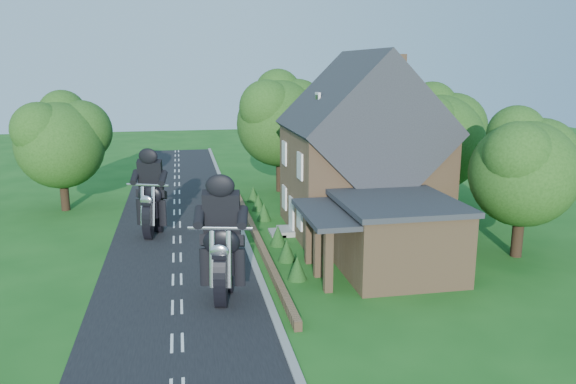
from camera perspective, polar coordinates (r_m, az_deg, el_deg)
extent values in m
plane|color=#195217|center=(25.95, -11.20, -8.73)|extent=(120.00, 120.00, 0.00)
cube|color=black|center=(25.95, -11.21, -8.71)|extent=(7.00, 80.00, 0.02)
cube|color=gray|center=(26.13, -3.11, -8.20)|extent=(0.30, 80.00, 0.12)
cube|color=olive|center=(30.85, -3.19, -4.61)|extent=(0.30, 22.00, 0.40)
cube|color=olive|center=(32.47, 7.40, 1.29)|extent=(8.00, 8.00, 6.00)
cube|color=#25272C|center=(32.02, 7.56, 6.56)|extent=(8.48, 8.64, 8.48)
cube|color=olive|center=(32.53, 11.15, 12.18)|extent=(0.60, 0.90, 1.60)
cube|color=white|center=(31.17, 3.04, 9.25)|extent=(0.12, 0.80, 0.90)
cube|color=black|center=(31.15, 2.93, 9.25)|extent=(0.04, 0.55, 0.65)
cube|color=white|center=(31.90, 0.35, -2.41)|extent=(0.10, 1.10, 2.10)
cube|color=gray|center=(32.09, -0.24, -3.99)|extent=(0.80, 1.60, 0.30)
cube|color=gray|center=(32.02, -1.13, -4.17)|extent=(0.80, 1.60, 0.15)
cube|color=white|center=(29.68, 1.19, -2.48)|extent=(0.10, 1.10, 1.40)
cube|color=black|center=(29.67, 1.15, -2.48)|extent=(0.04, 0.92, 1.22)
cube|color=white|center=(33.86, -0.37, -0.56)|extent=(0.10, 1.10, 1.40)
cube|color=black|center=(33.86, -0.41, -0.56)|extent=(0.04, 0.92, 1.22)
cube|color=white|center=(29.08, 1.21, 2.66)|extent=(0.10, 1.10, 1.40)
cube|color=black|center=(29.08, 1.18, 2.66)|extent=(0.04, 0.92, 1.22)
cube|color=white|center=(33.34, -0.38, 3.96)|extent=(0.10, 1.10, 1.40)
cube|color=black|center=(33.34, -0.41, 3.96)|extent=(0.04, 0.92, 1.22)
cube|color=olive|center=(26.46, 10.89, -4.62)|extent=(5.00, 5.60, 3.20)
cube|color=#25272C|center=(26.01, 11.05, -1.00)|extent=(5.30, 5.94, 0.24)
cube|color=#25272C|center=(25.12, 4.44, -2.16)|extent=(2.60, 5.32, 0.22)
cube|color=olive|center=(23.77, 4.12, -6.94)|extent=(0.35, 0.35, 2.80)
cube|color=olive|center=(25.41, 3.07, -5.61)|extent=(0.35, 0.35, 2.80)
cube|color=olive|center=(27.08, 2.14, -4.43)|extent=(0.35, 0.35, 2.80)
cylinder|color=black|center=(30.41, 22.68, -3.51)|extent=(0.56, 0.56, 2.80)
sphere|color=#1E4413|center=(29.79, 23.15, 1.73)|extent=(5.20, 5.20, 5.20)
sphere|color=#1E4413|center=(30.75, 24.55, 3.40)|extent=(3.74, 3.74, 3.74)
sphere|color=#1E4413|center=(28.48, 22.67, 3.44)|extent=(3.22, 3.22, 3.22)
sphere|color=#1E4413|center=(30.44, 22.52, 5.48)|extent=(2.86, 2.86, 2.86)
cylinder|color=black|center=(37.29, 14.92, 0.09)|extent=(0.56, 0.56, 3.00)
sphere|color=#1E4413|center=(36.75, 15.20, 4.89)|extent=(6.00, 6.00, 6.00)
sphere|color=#1E4413|center=(37.78, 16.73, 6.38)|extent=(4.32, 4.32, 4.32)
sphere|color=#1E4413|center=(35.35, 14.41, 6.60)|extent=(3.72, 3.72, 3.72)
sphere|color=#1E4413|center=(37.66, 14.72, 8.31)|extent=(3.30, 3.30, 3.30)
cylinder|color=black|center=(43.10, 7.63, 2.49)|extent=(0.56, 0.56, 3.60)
sphere|color=#1E4413|center=(42.60, 7.78, 7.50)|extent=(7.20, 7.20, 7.20)
sphere|color=#1E4413|center=(43.74, 9.56, 9.00)|extent=(5.18, 5.18, 5.18)
sphere|color=#1E4413|center=(41.08, 6.64, 9.36)|extent=(4.46, 4.46, 4.46)
sphere|color=#1E4413|center=(43.85, 7.40, 10.96)|extent=(3.96, 3.96, 3.96)
cylinder|color=black|center=(42.59, -0.49, 2.34)|extent=(0.56, 0.56, 3.40)
sphere|color=#1E4413|center=(42.10, -0.50, 6.98)|extent=(6.40, 6.40, 6.40)
sphere|color=#1E4413|center=(42.92, 1.26, 8.38)|extent=(4.61, 4.61, 4.61)
sphere|color=#1E4413|center=(40.86, -1.81, 8.60)|extent=(3.97, 3.97, 3.97)
sphere|color=#1E4413|center=(43.21, -0.68, 10.11)|extent=(3.52, 3.52, 3.52)
cylinder|color=black|center=(39.71, -21.44, 0.24)|extent=(0.56, 0.56, 2.80)
sphere|color=#1E4413|center=(39.23, -21.79, 4.44)|extent=(5.60, 5.60, 5.60)
sphere|color=#1E4413|center=(39.46, -19.94, 5.86)|extent=(4.03, 4.03, 4.03)
sphere|color=#1E4413|center=(38.48, -23.59, 5.83)|extent=(3.47, 3.47, 3.47)
sphere|color=#1E4413|center=(40.10, -21.59, 7.44)|extent=(3.08, 3.08, 3.08)
cone|color=#143B12|center=(25.30, 0.93, -7.72)|extent=(0.90, 0.90, 1.10)
cone|color=#143B12|center=(27.61, -0.14, -5.94)|extent=(0.90, 0.90, 1.10)
cone|color=#143B12|center=(29.95, -1.04, -4.43)|extent=(0.90, 0.90, 1.10)
cone|color=#143B12|center=(34.70, -2.47, -2.03)|extent=(0.90, 0.90, 1.10)
cone|color=#143B12|center=(37.10, -3.04, -1.06)|extent=(0.90, 0.90, 1.10)
cone|color=#143B12|center=(39.51, -3.54, -0.21)|extent=(0.90, 0.90, 1.10)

